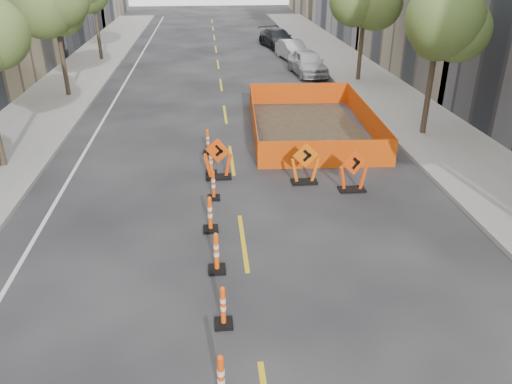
{
  "coord_description": "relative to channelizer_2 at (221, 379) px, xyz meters",
  "views": [
    {
      "loc": [
        -0.8,
        -7.78,
        7.26
      ],
      "look_at": [
        0.44,
        4.85,
        1.1
      ],
      "focal_mm": 35.0,
      "sensor_mm": 36.0,
      "label": 1
    }
  ],
  "objects": [
    {
      "name": "parked_car_near",
      "position": [
        6.44,
        25.53,
        0.23
      ],
      "size": [
        2.19,
        4.68,
        1.55
      ],
      "primitive_type": "imported",
      "rotation": [
        0.0,
        0.0,
        0.08
      ],
      "color": "#AEAEB0",
      "rests_on": "ground"
    },
    {
      "name": "parked_car_mid",
      "position": [
        6.29,
        30.49,
        0.14
      ],
      "size": [
        2.16,
        4.35,
        1.37
      ],
      "primitive_type": "imported",
      "rotation": [
        0.0,
        0.0,
        0.18
      ],
      "color": "#A1A1A6",
      "rests_on": "ground"
    },
    {
      "name": "sidewalk_left",
      "position": [
        -8.22,
        13.39,
        -0.47
      ],
      "size": [
        4.0,
        90.0,
        0.15
      ],
      "primitive_type": "cube",
      "color": "gray",
      "rests_on": "ground"
    },
    {
      "name": "sidewalk_right",
      "position": [
        9.78,
        13.39,
        -0.47
      ],
      "size": [
        4.0,
        90.0,
        0.15
      ],
      "primitive_type": "cube",
      "color": "gray",
      "rests_on": "ground"
    },
    {
      "name": "chevron_sign_right",
      "position": [
        4.65,
        8.29,
        0.19
      ],
      "size": [
        1.13,
        0.92,
        1.47
      ],
      "primitive_type": null,
      "rotation": [
        0.0,
        0.0,
        0.39
      ],
      "color": "#EE420A",
      "rests_on": "ground"
    },
    {
      "name": "channelizer_3",
      "position": [
        0.11,
        2.03,
        -0.05
      ],
      "size": [
        0.4,
        0.4,
        1.0
      ],
      "primitive_type": null,
      "color": "#F9490A",
      "rests_on": "ground"
    },
    {
      "name": "channelizer_2",
      "position": [
        0.0,
        0.0,
        0.0
      ],
      "size": [
        0.43,
        0.43,
        1.09
      ],
      "primitive_type": null,
      "color": "#DB4209",
      "rests_on": "ground"
    },
    {
      "name": "tree_r_b",
      "position": [
        9.18,
        13.39,
        3.98
      ],
      "size": [
        2.8,
        2.8,
        5.95
      ],
      "color": "#382B1E",
      "rests_on": "ground"
    },
    {
      "name": "tree_r_c",
      "position": [
        9.18,
        23.39,
        3.98
      ],
      "size": [
        2.8,
        2.8,
        5.95
      ],
      "color": "#382B1E",
      "rests_on": "ground"
    },
    {
      "name": "channelizer_6",
      "position": [
        0.03,
        8.12,
        -0.04
      ],
      "size": [
        0.4,
        0.4,
        1.01
      ],
      "primitive_type": null,
      "color": "#E14509",
      "rests_on": "ground"
    },
    {
      "name": "channelizer_8",
      "position": [
        -0.1,
        12.18,
        -0.04
      ],
      "size": [
        0.4,
        0.4,
        1.01
      ],
      "primitive_type": null,
      "color": "#D55308",
      "rests_on": "ground"
    },
    {
      "name": "safety_fence",
      "position": [
        4.47,
        14.58,
        -0.01
      ],
      "size": [
        5.53,
        8.9,
        1.08
      ],
      "primitive_type": null,
      "rotation": [
        0.0,
        0.0,
        -0.05
      ],
      "color": "#FB620D",
      "rests_on": "ground"
    },
    {
      "name": "channelizer_4",
      "position": [
        0.02,
        4.06,
        0.01
      ],
      "size": [
        0.44,
        0.44,
        1.11
      ],
      "primitive_type": null,
      "color": "#F14F0A",
      "rests_on": "ground"
    },
    {
      "name": "parked_car_far",
      "position": [
        5.89,
        35.7,
        0.19
      ],
      "size": [
        3.07,
        5.39,
        1.47
      ],
      "primitive_type": "imported",
      "rotation": [
        0.0,
        0.0,
        0.21
      ],
      "color": "black",
      "rests_on": "ground"
    },
    {
      "name": "chevron_sign_left",
      "position": [
        0.24,
        9.76,
        0.2
      ],
      "size": [
        1.16,
        0.95,
        1.5
      ],
      "primitive_type": null,
      "rotation": [
        0.0,
        0.0,
        -0.41
      ],
      "color": "#E84609",
      "rests_on": "ground"
    },
    {
      "name": "chevron_sign_center",
      "position": [
        3.18,
        9.06,
        0.2
      ],
      "size": [
        1.05,
        0.7,
        1.49
      ],
      "primitive_type": null,
      "rotation": [
        0.0,
        0.0,
        0.11
      ],
      "color": "#E15909",
      "rests_on": "ground"
    },
    {
      "name": "channelizer_7",
      "position": [
        -0.01,
        10.15,
        -0.04
      ],
      "size": [
        0.4,
        0.4,
        1.02
      ],
      "primitive_type": null,
      "color": "orange",
      "rests_on": "ground"
    },
    {
      "name": "ground_plane",
      "position": [
        0.78,
        1.39,
        -0.55
      ],
      "size": [
        140.0,
        140.0,
        0.0
      ],
      "primitive_type": "plane",
      "color": "black"
    },
    {
      "name": "tree_l_c",
      "position": [
        -7.62,
        21.39,
        3.98
      ],
      "size": [
        2.8,
        2.8,
        5.95
      ],
      "color": "#382B1E",
      "rests_on": "ground"
    },
    {
      "name": "channelizer_5",
      "position": [
        -0.1,
        6.09,
        -0.0
      ],
      "size": [
        0.43,
        0.43,
        1.09
      ],
      "primitive_type": null,
      "color": "#EB4709",
      "rests_on": "ground"
    }
  ]
}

